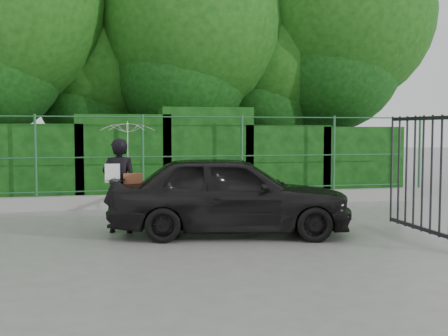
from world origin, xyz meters
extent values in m
plane|color=gray|center=(0.00, 0.00, 0.00)|extent=(80.00, 80.00, 0.00)
cube|color=#9E9E99|center=(0.00, 4.50, 0.15)|extent=(14.00, 0.25, 0.30)
cylinder|color=#225A32|center=(-1.90, 4.50, 1.20)|extent=(0.06, 0.06, 1.80)
cylinder|color=#225A32|center=(0.40, 4.50, 1.20)|extent=(0.06, 0.06, 1.80)
cylinder|color=#225A32|center=(2.70, 4.50, 1.20)|extent=(0.06, 0.06, 1.80)
cylinder|color=#225A32|center=(5.00, 4.50, 1.20)|extent=(0.06, 0.06, 1.80)
cylinder|color=#225A32|center=(7.30, 4.50, 1.20)|extent=(0.06, 0.06, 1.80)
cylinder|color=#225A32|center=(0.00, 4.50, 0.40)|extent=(13.60, 0.03, 0.03)
cylinder|color=#225A32|center=(0.00, 4.50, 1.15)|extent=(13.60, 0.03, 0.03)
cylinder|color=#225A32|center=(0.00, 4.50, 2.05)|extent=(13.60, 0.03, 0.03)
cube|color=black|center=(-2.00, 5.50, 0.95)|extent=(2.20, 1.20, 1.89)
cube|color=black|center=(0.00, 5.50, 1.06)|extent=(2.20, 1.20, 2.12)
cube|color=black|center=(2.00, 5.50, 1.15)|extent=(2.20, 1.20, 2.30)
cube|color=black|center=(4.00, 5.50, 0.94)|extent=(2.20, 1.20, 1.87)
cube|color=black|center=(6.00, 5.50, 0.92)|extent=(2.20, 1.20, 1.83)
cylinder|color=black|center=(-3.00, 7.20, 2.25)|extent=(0.36, 0.36, 4.50)
cylinder|color=black|center=(-0.50, 8.50, 1.62)|extent=(0.36, 0.36, 3.25)
sphere|color=#14470F|center=(-0.50, 8.50, 3.58)|extent=(3.90, 3.90, 3.90)
cylinder|color=black|center=(2.00, 7.50, 2.12)|extent=(0.36, 0.36, 4.25)
sphere|color=#14470F|center=(2.00, 7.50, 4.68)|extent=(5.10, 5.10, 5.10)
cylinder|color=black|center=(4.50, 8.20, 1.75)|extent=(0.36, 0.36, 3.50)
sphere|color=#14470F|center=(4.50, 8.20, 3.85)|extent=(4.20, 4.20, 4.20)
cylinder|color=black|center=(6.50, 7.80, 2.38)|extent=(0.36, 0.36, 4.75)
sphere|color=#14470F|center=(6.50, 7.80, 5.23)|extent=(5.70, 5.70, 5.70)
cube|color=#232329|center=(4.60, -0.05, 0.15)|extent=(0.05, 2.00, 0.06)
cube|color=#232329|center=(4.60, -0.05, 1.95)|extent=(0.05, 2.00, 0.06)
cylinder|color=#232329|center=(4.60, -0.50, 1.05)|extent=(0.04, 0.04, 1.90)
cylinder|color=#232329|center=(4.60, -0.25, 1.05)|extent=(0.04, 0.04, 1.90)
cylinder|color=#232329|center=(4.60, 0.00, 1.05)|extent=(0.04, 0.04, 1.90)
cylinder|color=#232329|center=(4.60, 0.25, 1.05)|extent=(0.04, 0.04, 1.90)
cylinder|color=#232329|center=(4.60, 0.50, 1.05)|extent=(0.04, 0.04, 1.90)
cylinder|color=#232329|center=(4.60, 0.75, 1.05)|extent=(0.04, 0.04, 1.90)
cylinder|color=#232329|center=(4.60, 1.00, 1.05)|extent=(0.04, 0.04, 1.90)
imported|color=black|center=(-0.21, 1.51, 0.81)|extent=(0.67, 0.51, 1.63)
imported|color=white|center=(-0.06, 1.56, 1.48)|extent=(0.96, 0.97, 0.88)
cube|color=brown|center=(0.01, 1.43, 0.91)|extent=(0.32, 0.15, 0.24)
cube|color=white|center=(-0.33, 1.39, 1.03)|extent=(0.25, 0.02, 0.32)
imported|color=black|center=(1.61, 0.96, 0.68)|extent=(4.24, 2.35, 1.37)
camera|label=1|loc=(-0.50, -8.19, 1.78)|focal=45.00mm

